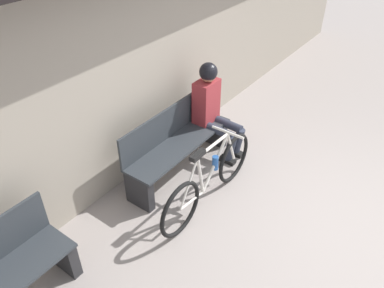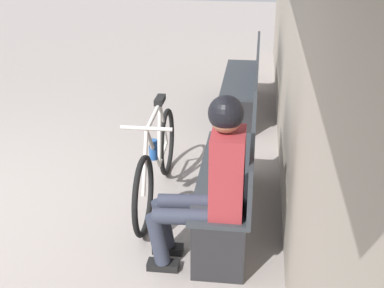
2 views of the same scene
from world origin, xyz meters
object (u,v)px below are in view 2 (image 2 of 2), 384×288
object	(u,v)px
park_bench_near	(233,177)
bicycle	(156,162)
person_seated	(212,174)
park_bench_far	(245,81)

from	to	relation	value
park_bench_near	bicycle	world-z (taller)	bicycle
park_bench_near	person_seated	size ratio (longest dim) A/B	1.29
bicycle	person_seated	size ratio (longest dim) A/B	1.34
bicycle	person_seated	xyz separation A→B (m)	(0.88, 0.55, 0.36)
bicycle	park_bench_far	world-z (taller)	bicycle
person_seated	park_bench_far	distance (m)	3.24
person_seated	park_bench_far	size ratio (longest dim) A/B	0.74
park_bench_near	person_seated	bearing A→B (deg)	-10.66
park_bench_near	person_seated	xyz separation A→B (m)	(0.60, -0.11, 0.32)
person_seated	park_bench_far	bearing A→B (deg)	177.96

